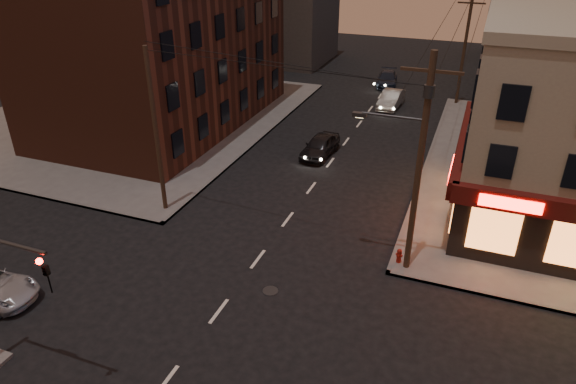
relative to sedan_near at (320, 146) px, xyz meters
The scene contains 13 objects.
ground 16.95m from the sedan_near, 86.52° to the right, with size 120.00×120.00×0.00m, color black.
sidewalk_nw 17.11m from the sedan_near, behind, with size 24.00×28.00×0.15m, color #514F4C.
brick_apartment 14.86m from the sedan_near, behind, with size 12.00×20.00×13.00m, color #4A2317.
bg_building_ne_a 26.05m from the sedan_near, 54.53° to the left, with size 10.00×12.00×7.00m, color #3F3D3A.
bg_building_nw 28.00m from the sedan_near, 115.50° to the left, with size 9.00×10.00×8.00m, color #3F3D3A.
bg_building_ne_b 37.50m from the sedan_near, 69.63° to the left, with size 8.00×8.00×6.00m, color #3F3D3A.
utility_pole_main 14.43m from the sedan_near, 55.22° to the right, with size 4.20×0.44×10.00m.
utility_pole_far 17.45m from the sedan_near, 62.59° to the left, with size 0.26×0.26×9.00m, color #382619.
utility_pole_west 12.53m from the sedan_near, 119.01° to the right, with size 0.24×0.24×9.00m, color #382619.
sedan_near is the anchor object (origin of this frame).
sedan_mid 12.37m from the sedan_near, 78.09° to the left, with size 1.56×4.49×1.48m, color gray.
sedan_far 18.78m from the sedan_near, 87.28° to the left, with size 1.85×4.56×1.32m, color #182030.
fire_hydrant 13.20m from the sedan_near, 55.73° to the right, with size 0.33×0.33×0.73m.
Camera 1 is at (8.68, -14.47, 14.45)m, focal length 32.00 mm.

